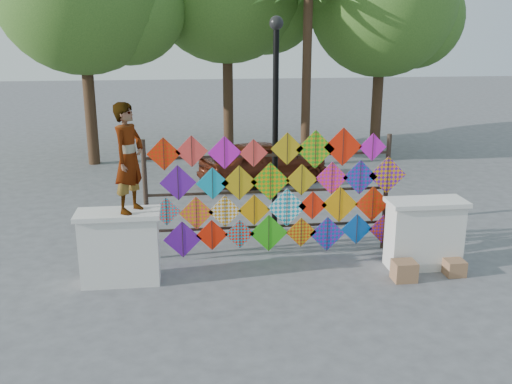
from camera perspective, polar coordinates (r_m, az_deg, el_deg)
The scene contains 11 objects.
ground at distance 10.46m, azimuth 1.89°, elevation -7.75°, with size 80.00×80.00×0.00m, color slate.
parapet_left at distance 9.99m, azimuth -13.45°, elevation -5.36°, with size 1.40×0.65×1.28m.
parapet_right at distance 10.77m, azimuth 16.47°, elevation -3.99°, with size 1.40×0.65×1.28m.
kite_rack at distance 10.74m, azimuth 2.04°, elevation -0.19°, with size 4.99×0.24×2.46m.
tree_east at distance 20.11m, azimuth 12.79°, elevation 17.90°, with size 5.40×4.80×7.42m.
palm_tree at distance 17.85m, azimuth 5.25°, elevation 18.37°, with size 3.62×3.62×5.83m.
vendor_woman at distance 9.52m, azimuth -12.61°, elevation 3.33°, with size 0.66×0.44×1.82m, color #99999E.
sedan at distance 15.94m, azimuth 0.81°, elevation 3.03°, with size 1.47×3.65×1.25m, color #581F0F.
lamppost at distance 11.69m, azimuth 1.97°, elevation 8.54°, with size 0.28×0.28×4.46m.
cardboard_box_near at distance 10.30m, azimuth 14.60°, elevation -7.63°, with size 0.39×0.35×0.35m, color #9F714D.
cardboard_box_far at distance 10.77m, azimuth 19.23°, elevation -7.16°, with size 0.34×0.31×0.28m, color #9F714D.
Camera 1 is at (-1.51, -9.45, 4.23)m, focal length 40.00 mm.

